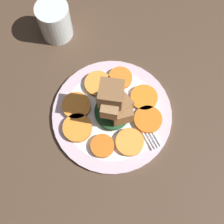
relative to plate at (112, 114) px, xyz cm
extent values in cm
cube|color=#4C3828|center=(0.00, 0.00, -1.52)|extent=(120.00, 120.00, 2.00)
cylinder|color=silver|center=(0.00, 0.00, -0.02)|extent=(26.41, 26.41, 1.00)
cylinder|color=white|center=(0.00, 0.00, 0.03)|extent=(21.13, 21.13, 1.00)
cylinder|color=orange|center=(-6.75, 3.72, 1.15)|extent=(5.01, 5.01, 1.14)
cylinder|color=orange|center=(-7.31, -2.03, 1.15)|extent=(5.99, 5.99, 1.14)
cylinder|color=orange|center=(-3.36, -7.16, 1.15)|extent=(6.11, 6.11, 1.14)
cylinder|color=orange|center=(1.72, -7.71, 1.15)|extent=(6.06, 6.06, 1.14)
cylinder|color=orange|center=(7.64, -3.78, 1.15)|extent=(5.45, 5.45, 1.14)
cylinder|color=orange|center=(7.47, 1.42, 1.15)|extent=(6.08, 6.08, 1.14)
cylinder|color=orange|center=(3.41, 7.23, 1.15)|extent=(6.29, 6.29, 1.14)
cylinder|color=orange|center=(-1.62, 8.02, 1.15)|extent=(6.31, 6.31, 1.14)
ellipsoid|color=#1E4723|center=(0.00, 0.00, 1.64)|extent=(8.43, 7.58, 2.11)
cube|color=#9E754C|center=(1.43, 0.56, 4.68)|extent=(4.41, 4.41, 3.96)
cube|color=brown|center=(-0.04, -0.04, 4.39)|extent=(3.96, 3.96, 3.40)
cube|color=brown|center=(-1.53, -1.63, 4.76)|extent=(4.21, 4.21, 4.13)
cube|color=brown|center=(-0.10, -1.42, 4.92)|extent=(5.99, 5.99, 4.45)
cube|color=brown|center=(0.78, 0.04, 9.71)|extent=(6.10, 6.10, 4.68)
cube|color=#9E754C|center=(-1.40, 0.70, 7.88)|extent=(4.59, 4.59, 3.46)
cube|color=silver|center=(1.38, -4.70, 0.78)|extent=(11.24, 3.67, 0.40)
cube|color=silver|center=(-4.78, -6.15, 0.78)|extent=(1.86, 2.56, 0.40)
cube|color=silver|center=(-7.38, -7.80, 0.78)|extent=(4.40, 1.32, 0.40)
cube|color=silver|center=(-7.54, -7.15, 0.78)|extent=(4.40, 1.32, 0.40)
cube|color=silver|center=(-7.69, -6.50, 0.78)|extent=(4.40, 1.32, 0.40)
cube|color=silver|center=(-7.85, -5.85, 0.78)|extent=(4.40, 1.32, 0.40)
cylinder|color=silver|center=(24.16, 7.85, 4.08)|extent=(7.65, 7.65, 9.19)
camera|label=1|loc=(-22.36, 5.45, 64.96)|focal=50.00mm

